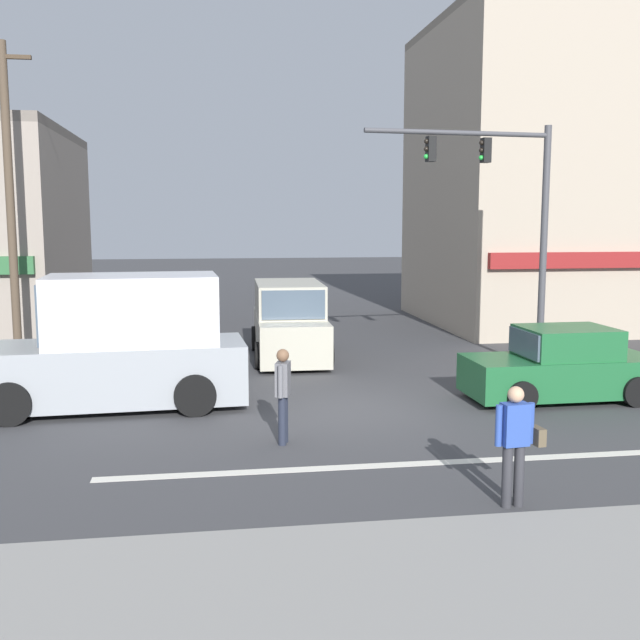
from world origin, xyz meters
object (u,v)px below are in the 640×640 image
object	(u,v)px
utility_pole_near_left	(10,202)
box_truck_crossing_center	(117,348)
pedestrian_foreground_with_bag	(516,439)
traffic_light_mast	(510,207)
sedan_waiting_far	(562,367)
van_approaching_near	(289,322)
pedestrian_mid_crossing	(283,390)

from	to	relation	value
utility_pole_near_left	box_truck_crossing_center	world-z (taller)	utility_pole_near_left
pedestrian_foreground_with_bag	box_truck_crossing_center	bearing A→B (deg)	133.11
utility_pole_near_left	traffic_light_mast	xyz separation A→B (m)	(12.51, -2.52, -0.14)
pedestrian_foreground_with_bag	sedan_waiting_far	bearing A→B (deg)	58.33
utility_pole_near_left	van_approaching_near	xyz separation A→B (m)	(7.24, 0.16, -3.31)
pedestrian_mid_crossing	pedestrian_foreground_with_bag	bearing A→B (deg)	-49.90
utility_pole_near_left	traffic_light_mast	world-z (taller)	utility_pole_near_left
pedestrian_foreground_with_bag	van_approaching_near	bearing A→B (deg)	99.02
sedan_waiting_far	pedestrian_mid_crossing	bearing A→B (deg)	-160.11
van_approaching_near	box_truck_crossing_center	bearing A→B (deg)	-129.17
traffic_light_mast	pedestrian_foreground_with_bag	xyz separation A→B (m)	(-3.46, -8.72, -3.22)
sedan_waiting_far	utility_pole_near_left	bearing A→B (deg)	155.77
utility_pole_near_left	sedan_waiting_far	distance (m)	14.18
utility_pole_near_left	van_approaching_near	size ratio (longest dim) A/B	1.79
van_approaching_near	pedestrian_foreground_with_bag	xyz separation A→B (m)	(1.81, -11.40, -0.05)
box_truck_crossing_center	sedan_waiting_far	xyz separation A→B (m)	(9.39, -0.73, -0.54)
van_approaching_near	sedan_waiting_far	xyz separation A→B (m)	(5.27, -5.79, -0.29)
traffic_light_mast	sedan_waiting_far	world-z (taller)	traffic_light_mast
van_approaching_near	pedestrian_foreground_with_bag	bearing A→B (deg)	-80.98
box_truck_crossing_center	van_approaching_near	bearing A→B (deg)	50.83
van_approaching_near	utility_pole_near_left	bearing A→B (deg)	-178.74
utility_pole_near_left	box_truck_crossing_center	xyz separation A→B (m)	(3.12, -4.90, -3.06)
box_truck_crossing_center	pedestrian_mid_crossing	world-z (taller)	box_truck_crossing_center
box_truck_crossing_center	pedestrian_mid_crossing	bearing A→B (deg)	-43.87
sedan_waiting_far	pedestrian_mid_crossing	size ratio (longest dim) A/B	2.47
box_truck_crossing_center	sedan_waiting_far	distance (m)	9.43
pedestrian_mid_crossing	traffic_light_mast	bearing A→B (deg)	40.62
box_truck_crossing_center	pedestrian_mid_crossing	size ratio (longest dim) A/B	3.41
sedan_waiting_far	pedestrian_mid_crossing	distance (m)	6.67
van_approaching_near	box_truck_crossing_center	distance (m)	6.53
van_approaching_near	pedestrian_mid_crossing	world-z (taller)	van_approaching_near
utility_pole_near_left	pedestrian_mid_crossing	xyz separation A→B (m)	(6.24, -7.90, -3.37)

